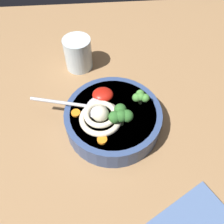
# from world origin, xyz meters

# --- Properties ---
(table_slab) EXTENTS (1.19, 1.19, 0.03)m
(table_slab) POSITION_xyz_m (0.00, 0.00, 0.01)
(table_slab) COLOR #936D47
(table_slab) RESTS_ON ground
(soup_bowl) EXTENTS (0.22, 0.22, 0.05)m
(soup_bowl) POSITION_xyz_m (-0.03, -0.03, 0.06)
(soup_bowl) COLOR #334775
(soup_bowl) RESTS_ON table_slab
(noodle_pile) EXTENTS (0.10, 0.10, 0.04)m
(noodle_pile) POSITION_xyz_m (-0.00, -0.01, 0.10)
(noodle_pile) COLOR beige
(noodle_pile) RESTS_ON soup_bowl
(soup_spoon) EXTENTS (0.18, 0.08, 0.02)m
(soup_spoon) POSITION_xyz_m (0.02, -0.04, 0.09)
(soup_spoon) COLOR #B7B7BC
(soup_spoon) RESTS_ON soup_bowl
(chili_sauce_dollop) EXTENTS (0.05, 0.04, 0.02)m
(chili_sauce_dollop) POSITION_xyz_m (-0.01, -0.07, 0.09)
(chili_sauce_dollop) COLOR #B2190F
(chili_sauce_dollop) RESTS_ON soup_bowl
(broccoli_floret_left) EXTENTS (0.05, 0.04, 0.04)m
(broccoli_floret_left) POSITION_xyz_m (-0.04, -0.01, 0.11)
(broccoli_floret_left) COLOR #7A9E60
(broccoli_floret_left) RESTS_ON soup_bowl
(broccoli_floret_beside_chili) EXTENTS (0.04, 0.03, 0.03)m
(broccoli_floret_beside_chili) POSITION_xyz_m (-0.09, -0.05, 0.10)
(broccoli_floret_beside_chili) COLOR #7A9E60
(broccoli_floret_beside_chili) RESTS_ON soup_bowl
(carrot_slice_center) EXTENTS (0.02, 0.02, 0.01)m
(carrot_slice_center) POSITION_xyz_m (-0.00, 0.04, 0.09)
(carrot_slice_center) COLOR orange
(carrot_slice_center) RESTS_ON soup_bowl
(carrot_slice_far) EXTENTS (0.02, 0.02, 0.00)m
(carrot_slice_far) POSITION_xyz_m (0.05, -0.03, 0.09)
(carrot_slice_far) COLOR orange
(carrot_slice_far) RESTS_ON soup_bowl
(drinking_glass) EXTENTS (0.08, 0.08, 0.09)m
(drinking_glass) POSITION_xyz_m (0.05, -0.25, 0.08)
(drinking_glass) COLOR silver
(drinking_glass) RESTS_ON table_slab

